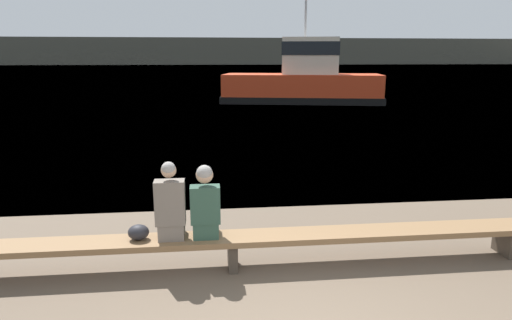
{
  "coord_description": "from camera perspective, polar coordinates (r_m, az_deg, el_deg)",
  "views": [
    {
      "loc": [
        -0.92,
        -3.35,
        2.81
      ],
      "look_at": [
        0.06,
        5.38,
        0.81
      ],
      "focal_mm": 32.0,
      "sensor_mm": 36.0,
      "label": 1
    }
  ],
  "objects": [
    {
      "name": "tugboat_red",
      "position": [
        28.77,
        5.97,
        9.65
      ],
      "size": [
        10.28,
        5.49,
        6.72
      ],
      "rotation": [
        0.0,
        0.0,
        1.35
      ],
      "color": "red",
      "rests_on": "water_surface"
    },
    {
      "name": "far_shoreline",
      "position": [
        164.62,
        -6.23,
        13.35
      ],
      "size": [
        600.0,
        12.0,
        8.96
      ],
      "primitive_type": "cube",
      "color": "#4C4C42",
      "rests_on": "ground"
    },
    {
      "name": "water_surface",
      "position": [
        128.22,
        -6.09,
        11.52
      ],
      "size": [
        240.0,
        240.0,
        0.0
      ],
      "primitive_type": "plane",
      "color": "#426B8E",
      "rests_on": "ground"
    },
    {
      "name": "person_right",
      "position": [
        6.05,
        -6.36,
        -5.62
      ],
      "size": [
        0.39,
        0.41,
        1.0
      ],
      "color": "#2D4C3D",
      "rests_on": "bench_main"
    },
    {
      "name": "shopping_bag",
      "position": [
        6.24,
        -14.48,
        -8.74
      ],
      "size": [
        0.27,
        0.23,
        0.2
      ],
      "color": "#232328",
      "rests_on": "bench_main"
    },
    {
      "name": "person_left",
      "position": [
        6.07,
        -10.66,
        -5.69
      ],
      "size": [
        0.39,
        0.4,
        1.05
      ],
      "color": "#70665B",
      "rests_on": "bench_main"
    },
    {
      "name": "bench_main",
      "position": [
        6.23,
        -2.97,
        -10.09
      ],
      "size": [
        8.5,
        0.49,
        0.46
      ],
      "color": "brown",
      "rests_on": "ground"
    }
  ]
}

